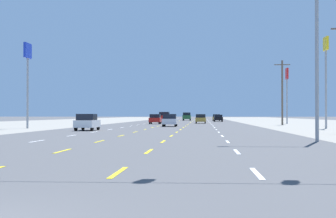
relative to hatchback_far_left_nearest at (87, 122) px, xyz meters
name	(u,v)px	position (x,y,z in m)	size (l,w,h in m)	color
ground_plane	(175,125)	(6.77, 24.86, -0.78)	(572.00, 572.00, 0.00)	#4C4C4F
lot_apron_left	(2,125)	(-17.98, 24.86, -0.78)	(28.00, 440.00, 0.01)	gray
lane_markings	(184,121)	(6.77, 63.36, -0.78)	(10.64, 227.60, 0.01)	white
hatchback_far_left_nearest	(87,122)	(0.00, 0.00, 0.00)	(1.72, 3.90, 1.54)	white
hatchback_center_turn_near	(170,120)	(6.66, 16.23, 0.00)	(1.72, 3.90, 1.54)	silver
hatchback_inner_left_mid	(155,119)	(3.26, 33.54, 0.00)	(1.72, 3.90, 1.54)	red
hatchback_inner_right_midfar	(201,119)	(10.37, 38.90, 0.00)	(1.72, 3.90, 1.54)	#B28C33
suv_inner_left_far	(164,117)	(3.37, 51.44, 0.24)	(1.98, 4.90, 1.98)	red
sedan_far_right_farther	(218,118)	(13.95, 60.40, -0.03)	(1.80, 4.50, 1.46)	black
hatchback_far_right_farthest	(216,118)	(13.88, 73.28, 0.00)	(1.72, 3.90, 1.54)	#B28C33
suv_center_turn_distant_a	(187,116)	(6.81, 80.32, 0.24)	(1.98, 4.90, 1.98)	#235B2D
pole_sign_left_row_1	(28,64)	(-7.98, 6.71, 6.07)	(0.24, 1.99, 9.12)	gray
pole_sign_right_row_1	(326,63)	(23.67, 8.13, 6.17)	(0.24, 1.64, 9.68)	gray
pole_sign_right_row_2	(287,83)	(24.09, 35.88, 5.79)	(0.24, 1.75, 8.86)	gray
streetlight_right_row_0	(309,38)	(16.51, -18.51, 4.90)	(4.12, 0.26, 9.83)	gray
utility_pole_right_row_1	(282,91)	(21.80, 25.67, 3.93)	(2.20, 0.26, 9.05)	brown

